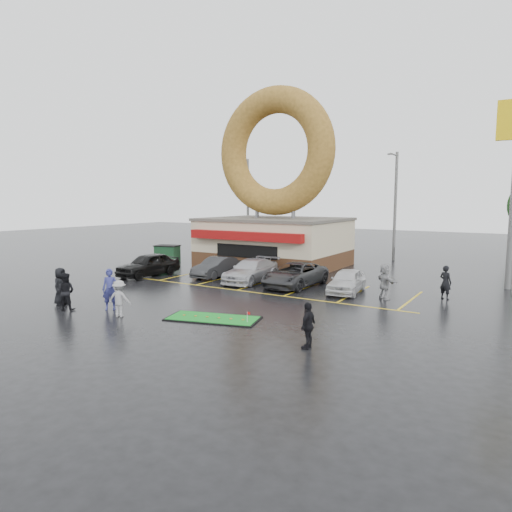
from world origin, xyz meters
The scene contains 18 objects.
ground centered at (0.00, 0.00, 0.00)m, with size 120.00×120.00×0.00m, color black.
donut_shop centered at (-3.00, 12.97, 4.46)m, with size 10.20×8.70×13.50m.
streetlight_left centered at (-10.00, 19.92, 4.78)m, with size 0.40×2.21×9.00m.
streetlight_mid centered at (4.00, 20.92, 4.78)m, with size 0.40×2.21×9.00m.
car_black centered at (-7.73, 4.23, 0.78)m, with size 1.84×4.57×1.56m, color black.
car_dgrey centered at (-3.63, 6.39, 0.66)m, with size 1.39×4.00×1.32m, color #28292A.
car_silver centered at (-0.76, 6.09, 0.70)m, with size 1.97×4.85×1.41m, color #AFB0B5.
car_grey centered at (2.25, 6.20, 0.70)m, with size 2.32×5.03×1.40m, color #2D2D30.
car_white centered at (5.53, 6.03, 0.66)m, with size 1.55×3.86×1.31m, color silver.
person_blue centered at (-2.40, -3.51, 0.96)m, with size 0.70×0.46×1.93m, color navy.
person_blackjkt centered at (-4.10, -4.63, 0.87)m, with size 0.85×0.66×1.74m, color black.
person_hoodie centered at (-1.04, -4.16, 0.81)m, with size 1.04×0.60×1.61m, color gray.
person_bystander centered at (-5.27, -4.07, 0.91)m, with size 0.89×0.58×1.83m, color black.
person_cameraman centered at (7.81, -3.69, 0.81)m, with size 0.95×0.39×1.62m, color black.
person_walker_near centered at (7.75, 5.57, 0.91)m, with size 1.69×0.54×1.83m, color #959497.
person_walker_far centered at (10.43, 7.12, 0.88)m, with size 0.64×0.42×1.76m, color black.
dumpster centered at (-11.53, 10.17, 0.65)m, with size 1.80×1.20×1.30m, color #173E22.
putting_green centered at (2.68, -2.33, 0.03)m, with size 4.30×2.71×0.50m.
Camera 1 is at (14.34, -17.56, 5.10)m, focal length 32.00 mm.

